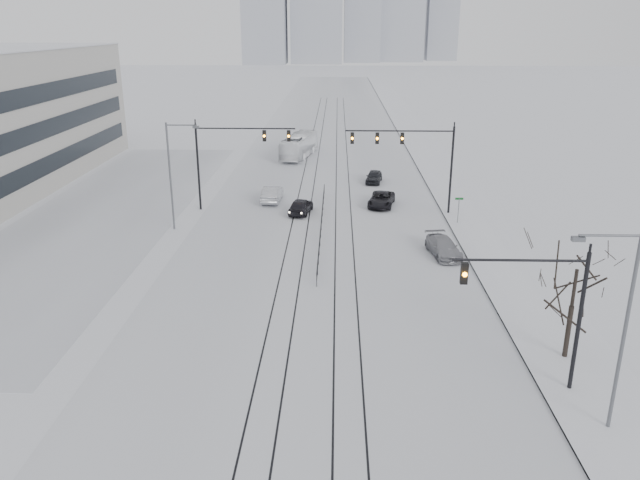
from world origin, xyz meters
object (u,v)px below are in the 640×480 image
Objects in this scene: sedan_sb_outer at (272,194)px; sedan_nb_right at (443,247)px; box_truck at (299,146)px; sedan_nb_far at (374,177)px; sedan_sb_inner at (301,206)px; sedan_nb_front at (381,200)px; traffic_mast_near at (546,303)px; bare_tree at (576,279)px.

sedan_sb_outer is 1.00× the size of sedan_nb_right.
box_truck reaches higher than sedan_nb_right.
sedan_sb_outer is at bearing 98.03° from box_truck.
sedan_nb_far is (10.38, 7.94, -0.09)m from sedan_sb_outer.
box_truck is at bearing -90.18° from sedan_sb_outer.
sedan_sb_inner is 15.57m from sedan_nb_right.
sedan_nb_right is at bearing 146.79° from sedan_sb_inner.
sedan_nb_front is (7.54, 2.66, -0.05)m from sedan_sb_inner.
sedan_nb_far is at bearing 90.56° from sedan_nb_right.
sedan_nb_front is (-5.25, 31.51, -3.90)m from traffic_mast_near.
sedan_nb_right is at bearing 94.69° from traffic_mast_near.
bare_tree is at bearing 130.68° from sedan_sb_inner.
sedan_sb_inner is 0.91× the size of sedan_sb_outer.
bare_tree is 16.10m from sedan_nb_right.
sedan_nb_far is at bearing -139.13° from sedan_sb_outer.
bare_tree reaches higher than sedan_nb_right.
sedan_nb_front is at bearing 105.05° from bare_tree.
sedan_nb_front is at bearing 96.37° from sedan_nb_right.
traffic_mast_near reaches higher than box_truck.
sedan_sb_outer reaches higher than sedan_nb_right.
sedan_nb_far is (-3.96, 22.68, -0.01)m from sedan_nb_right.
box_truck is (-1.66, 25.67, 0.76)m from sedan_sb_inner.
box_truck is (-14.46, 54.52, -3.09)m from traffic_mast_near.
sedan_sb_outer is 13.07m from sedan_nb_far.
bare_tree is 1.33× the size of sedan_sb_outer.
bare_tree is at bearing -68.58° from sedan_nb_far.
sedan_nb_right is at bearing 121.30° from box_truck.
sedan_sb_outer reaches higher than sedan_nb_front.
traffic_mast_near is 0.66× the size of box_truck.
box_truck is (-16.87, 51.51, -3.01)m from bare_tree.
sedan_sb_inner is 5.05m from sedan_sb_outer.
sedan_sb_outer is at bearing -42.85° from sedan_sb_inner.
sedan_nb_front is 13.88m from sedan_nb_right.
bare_tree is 1.32× the size of sedan_nb_right.
sedan_nb_right is (3.76, -13.36, 0.01)m from sedan_nb_front.
sedan_nb_far is at bearing 101.75° from bare_tree.
sedan_nb_right is (14.34, -14.74, -0.09)m from sedan_sb_outer.
traffic_mast_near is 56.48m from box_truck.
sedan_nb_right is 23.02m from sedan_nb_far.
traffic_mast_near reaches higher than sedan_nb_right.
traffic_mast_near is 3.85m from bare_tree.
bare_tree reaches higher than sedan_sb_outer.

